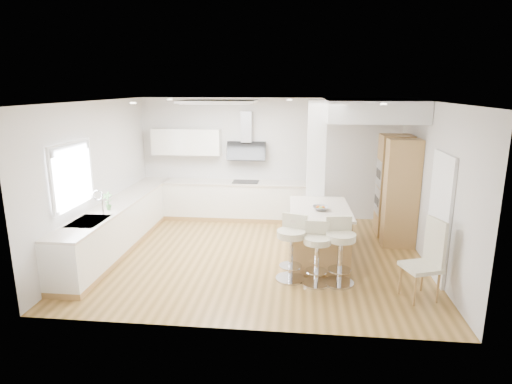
# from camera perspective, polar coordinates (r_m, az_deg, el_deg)

# --- Properties ---
(ground) EXTENTS (6.00, 6.00, 0.00)m
(ground) POSITION_cam_1_polar(r_m,az_deg,el_deg) (8.02, 0.22, -8.45)
(ground) COLOR #A1773B
(ground) RESTS_ON ground
(ceiling) EXTENTS (6.00, 5.00, 0.02)m
(ceiling) POSITION_cam_1_polar(r_m,az_deg,el_deg) (8.02, 0.22, -8.45)
(ceiling) COLOR silver
(ceiling) RESTS_ON ground
(wall_back) EXTENTS (6.00, 0.04, 2.80)m
(wall_back) POSITION_cam_1_polar(r_m,az_deg,el_deg) (10.04, 1.66, 4.44)
(wall_back) COLOR beige
(wall_back) RESTS_ON ground
(wall_left) EXTENTS (0.04, 5.00, 2.80)m
(wall_left) POSITION_cam_1_polar(r_m,az_deg,el_deg) (8.43, -20.51, 1.74)
(wall_left) COLOR beige
(wall_left) RESTS_ON ground
(wall_right) EXTENTS (0.04, 5.00, 2.80)m
(wall_right) POSITION_cam_1_polar(r_m,az_deg,el_deg) (7.89, 22.46, 0.77)
(wall_right) COLOR beige
(wall_right) RESTS_ON ground
(skylight) EXTENTS (4.10, 2.10, 0.06)m
(skylight) POSITION_cam_1_polar(r_m,az_deg,el_deg) (8.13, -5.01, 11.89)
(skylight) COLOR white
(skylight) RESTS_ON ground
(window_left) EXTENTS (0.06, 1.28, 1.07)m
(window_left) POSITION_cam_1_polar(r_m,az_deg,el_deg) (7.58, -23.36, 2.46)
(window_left) COLOR white
(window_left) RESTS_ON ground
(doorway_right) EXTENTS (0.05, 1.00, 2.10)m
(doorway_right) POSITION_cam_1_polar(r_m,az_deg,el_deg) (7.42, 23.25, -3.28)
(doorway_right) COLOR #3E3931
(doorway_right) RESTS_ON ground
(counter_left) EXTENTS (0.63, 4.50, 1.35)m
(counter_left) POSITION_cam_1_polar(r_m,az_deg,el_deg) (8.74, -17.56, -4.00)
(counter_left) COLOR #B1874C
(counter_left) RESTS_ON ground
(counter_back) EXTENTS (3.62, 0.63, 2.50)m
(counter_back) POSITION_cam_1_polar(r_m,az_deg,el_deg) (10.02, -3.71, 0.29)
(counter_back) COLOR #B1874C
(counter_back) RESTS_ON ground
(pillar) EXTENTS (0.35, 0.35, 2.80)m
(pillar) POSITION_cam_1_polar(r_m,az_deg,el_deg) (8.49, 7.95, 2.57)
(pillar) COLOR white
(pillar) RESTS_ON ground
(soffit) EXTENTS (1.78, 2.20, 0.40)m
(soffit) POSITION_cam_1_polar(r_m,az_deg,el_deg) (8.89, 15.01, 10.55)
(soffit) COLOR silver
(soffit) RESTS_ON ground
(oven_column) EXTENTS (0.63, 1.21, 2.10)m
(oven_column) POSITION_cam_1_polar(r_m,az_deg,el_deg) (9.04, 18.17, 0.43)
(oven_column) COLOR #B1874C
(oven_column) RESTS_ON ground
(peninsula) EXTENTS (1.10, 1.62, 1.04)m
(peninsula) POSITION_cam_1_polar(r_m,az_deg,el_deg) (7.80, 8.38, -5.43)
(peninsula) COLOR #B1874C
(peninsula) RESTS_ON ground
(bar_stool_a) EXTENTS (0.60, 0.60, 1.06)m
(bar_stool_a) POSITION_cam_1_polar(r_m,az_deg,el_deg) (6.89, 4.74, -6.98)
(bar_stool_a) COLOR silver
(bar_stool_a) RESTS_ON ground
(bar_stool_b) EXTENTS (0.45, 0.45, 1.00)m
(bar_stool_b) POSITION_cam_1_polar(r_m,az_deg,el_deg) (6.80, 8.13, -7.71)
(bar_stool_b) COLOR silver
(bar_stool_b) RESTS_ON ground
(bar_stool_c) EXTENTS (0.55, 0.55, 1.07)m
(bar_stool_c) POSITION_cam_1_polar(r_m,az_deg,el_deg) (6.86, 11.14, -7.30)
(bar_stool_c) COLOR silver
(bar_stool_c) RESTS_ON ground
(dining_chair) EXTENTS (0.60, 0.60, 1.21)m
(dining_chair) POSITION_cam_1_polar(r_m,az_deg,el_deg) (6.75, 21.93, -7.99)
(dining_chair) COLOR beige
(dining_chair) RESTS_ON ground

